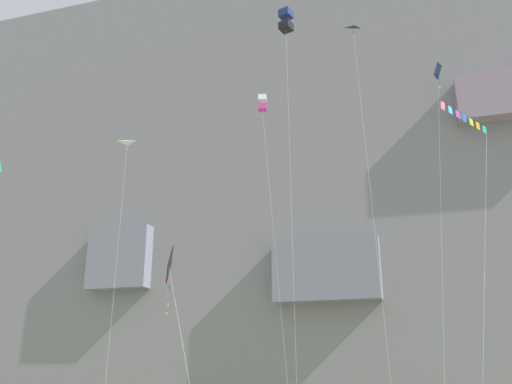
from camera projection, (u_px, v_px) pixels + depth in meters
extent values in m
cube|color=gray|center=(336.00, 174.00, 84.91)|extent=(180.00, 23.97, 62.71)
cube|color=gray|center=(121.00, 259.00, 76.95)|extent=(9.05, 3.06, 8.58)
cube|color=slate|center=(326.00, 270.00, 67.93)|extent=(13.09, 3.22, 7.64)
cube|color=white|center=(262.00, 98.00, 48.08)|extent=(0.82, 0.82, 0.49)
cube|color=#CC3399|center=(262.00, 108.00, 47.80)|extent=(0.82, 0.82, 0.49)
cylinder|color=black|center=(266.00, 102.00, 47.86)|extent=(0.02, 0.02, 1.31)
cylinder|color=black|center=(259.00, 103.00, 48.03)|extent=(0.02, 0.02, 1.31)
cylinder|color=silver|center=(274.00, 240.00, 42.91)|extent=(2.32, 1.68, 23.51)
cube|color=black|center=(170.00, 264.00, 28.51)|extent=(0.80, 1.97, 2.08)
cylinder|color=black|center=(170.00, 264.00, 28.51)|extent=(0.28, 0.17, 1.71)
cube|color=red|center=(168.00, 279.00, 28.27)|extent=(0.08, 0.25, 0.12)
cube|color=navy|center=(169.00, 288.00, 28.11)|extent=(0.10, 0.24, 0.12)
cube|color=pink|center=(168.00, 296.00, 27.99)|extent=(0.14, 0.23, 0.12)
cube|color=#8CCC33|center=(167.00, 305.00, 27.85)|extent=(0.19, 0.19, 0.12)
cube|color=pink|center=(166.00, 314.00, 27.72)|extent=(0.09, 0.24, 0.12)
cylinder|color=silver|center=(181.00, 337.00, 26.16)|extent=(2.49, 1.85, 6.91)
cube|color=navy|center=(286.00, 14.00, 45.28)|extent=(1.18, 1.18, 0.65)
cube|color=black|center=(286.00, 27.00, 44.90)|extent=(1.18, 1.18, 0.65)
cylinder|color=black|center=(291.00, 19.00, 44.97)|extent=(0.03, 0.03, 1.76)
cylinder|color=black|center=(281.00, 21.00, 45.20)|extent=(0.03, 0.03, 1.76)
cylinder|color=silver|center=(291.00, 191.00, 39.25)|extent=(0.72, 2.08, 28.31)
cube|color=navy|center=(438.00, 71.00, 40.78)|extent=(0.56, 1.71, 1.75)
cylinder|color=black|center=(438.00, 71.00, 40.78)|extent=(0.34, 0.20, 1.42)
cube|color=#38B2D1|center=(439.00, 78.00, 40.55)|extent=(0.15, 0.18, 0.10)
cube|color=blue|center=(439.00, 83.00, 40.45)|extent=(0.12, 0.19, 0.10)
cube|color=white|center=(440.00, 87.00, 40.33)|extent=(0.16, 0.17, 0.10)
cylinder|color=silver|center=(441.00, 221.00, 36.48)|extent=(1.93, 1.89, 22.87)
cylinder|color=black|center=(464.00, 114.00, 32.58)|extent=(2.94, 4.71, 0.02)
cube|color=teal|center=(484.00, 130.00, 33.98)|extent=(0.25, 0.37, 0.46)
cube|color=orange|center=(478.00, 126.00, 33.49)|extent=(0.24, 0.37, 0.46)
cube|color=#8CCC33|center=(471.00, 122.00, 32.99)|extent=(0.27, 0.39, 0.46)
cube|color=blue|center=(464.00, 118.00, 32.50)|extent=(0.28, 0.39, 0.46)
cube|color=purple|center=(457.00, 114.00, 32.00)|extent=(0.26, 0.38, 0.46)
cube|color=#38B2D1|center=(450.00, 110.00, 31.51)|extent=(0.25, 0.37, 0.46)
cube|color=pink|center=(443.00, 106.00, 31.01)|extent=(0.28, 0.39, 0.46)
cylinder|color=silver|center=(485.00, 250.00, 29.80)|extent=(2.65, 5.02, 16.33)
pyramid|color=white|center=(128.00, 150.00, 55.07)|extent=(1.62, 1.34, 0.24)
cube|color=pink|center=(127.00, 150.00, 54.61)|extent=(0.18, 0.39, 0.43)
cylinder|color=silver|center=(117.00, 259.00, 48.47)|extent=(2.60, 4.70, 22.97)
pyramid|color=navy|center=(354.00, 29.00, 49.18)|extent=(1.34, 1.08, 0.24)
cube|color=purple|center=(353.00, 32.00, 49.51)|extent=(0.15, 0.33, 0.37)
cylinder|color=silver|center=(370.00, 184.00, 41.76)|extent=(1.47, 5.80, 30.95)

